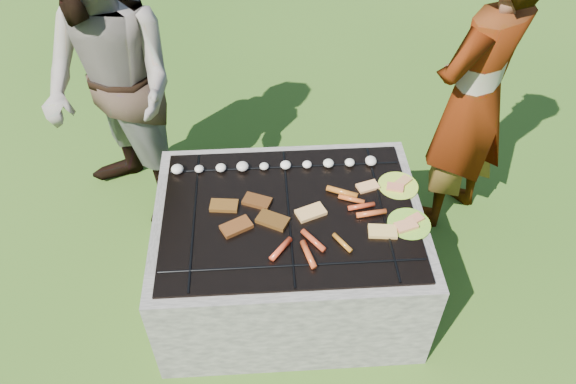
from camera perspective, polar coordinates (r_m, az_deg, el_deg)
The scene contains 10 objects.
lawn at distance 3.16m, azimuth 0.06°, elevation -9.67°, with size 60.00×60.00×0.00m, color #234A12.
fire_pit at distance 2.93m, azimuth 0.06°, elevation -6.48°, with size 1.30×1.00×0.62m.
mushrooms at distance 2.90m, azimuth -0.69°, elevation 2.76°, with size 1.06×0.07×0.04m.
pork_slabs at distance 2.67m, azimuth -3.99°, elevation -2.26°, with size 0.38×0.29×0.02m.
sausages at distance 2.62m, azimuth 4.52°, elevation -3.24°, with size 0.57×0.50×0.03m.
bread_on_grate at distance 2.68m, azimuth 6.19°, elevation -2.22°, with size 0.47×0.39×0.02m.
plate_far at distance 2.87m, azimuth 11.12°, elevation 0.61°, with size 0.27×0.27×0.03m.
plate_near at distance 2.70m, azimuth 12.18°, elevation -3.21°, with size 0.24×0.24×0.03m.
cook at distance 3.14m, azimuth 18.35°, elevation 8.96°, with size 0.62×0.40×1.69m, color gray.
bystander at distance 3.14m, azimuth -17.52°, elevation 9.85°, with size 0.85×0.66×1.74m, color gray.
Camera 1 is at (-0.12, -1.82, 2.58)m, focal length 35.00 mm.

